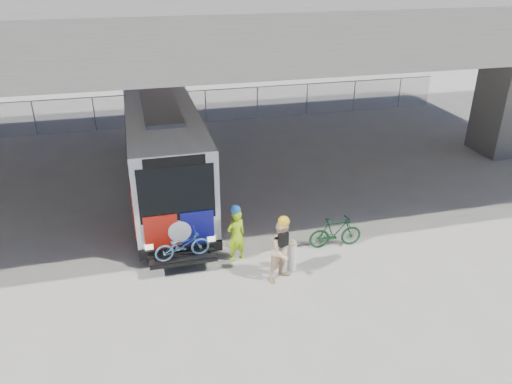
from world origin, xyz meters
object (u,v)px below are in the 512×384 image
object	(u,v)px
bollard	(292,254)
cyclist_tan	(283,250)
bus	(161,135)
cyclist_hivis	(236,234)
bike_parked	(335,232)

from	to	relation	value
bollard	cyclist_tan	bearing A→B (deg)	-136.85
bus	cyclist_hivis	size ratio (longest dim) A/B	6.79
cyclist_tan	bike_parked	world-z (taller)	cyclist_tan
bus	cyclist_hivis	bearing A→B (deg)	-75.11
cyclist_tan	bike_parked	size ratio (longest dim) A/B	1.18
bollard	cyclist_hivis	size ratio (longest dim) A/B	0.55
cyclist_hivis	cyclist_tan	xyz separation A→B (m)	(1.10, -1.33, 0.06)
bus	cyclist_hivis	xyz separation A→B (m)	(1.68, -6.33, -1.19)
bollard	cyclist_tan	xyz separation A→B (m)	(-0.39, -0.37, 0.42)
cyclist_hivis	bike_parked	xyz separation A→B (m)	(3.27, -0.05, -0.39)
cyclist_tan	bollard	bearing A→B (deg)	19.00
bollard	cyclist_tan	size ratio (longest dim) A/B	0.50
cyclist_tan	bike_parked	xyz separation A→B (m)	(2.18, 1.28, -0.45)
bollard	bus	bearing A→B (deg)	113.51
bollard	bike_parked	distance (m)	2.00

